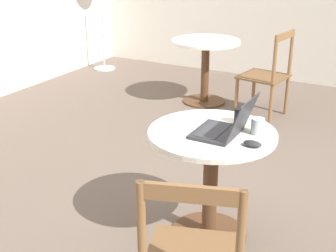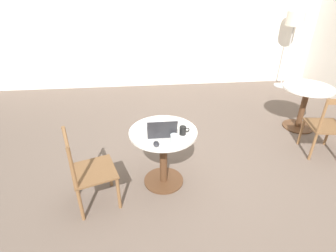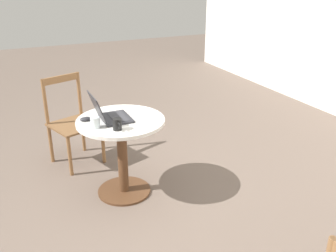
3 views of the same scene
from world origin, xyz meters
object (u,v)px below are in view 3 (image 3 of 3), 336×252
object	(u,v)px
cafe_table_near	(122,141)
chair_near_left	(72,122)
mouse	(86,119)
drinking_glass	(95,122)
mug	(117,124)
laptop	(110,115)

from	to	relation	value
cafe_table_near	chair_near_left	xyz separation A→B (m)	(-0.80, -0.27, -0.07)
mouse	drinking_glass	world-z (taller)	drinking_glass
drinking_glass	cafe_table_near	bearing A→B (deg)	110.90
mug	laptop	bearing A→B (deg)	177.86
cafe_table_near	laptop	bearing A→B (deg)	-105.43
chair_near_left	drinking_glass	distance (m)	0.95
laptop	drinking_glass	world-z (taller)	laptop
chair_near_left	mug	distance (m)	1.07
chair_near_left	laptop	distance (m)	0.86
laptop	chair_near_left	bearing A→B (deg)	-166.47
mug	cafe_table_near	bearing A→B (deg)	156.03
cafe_table_near	laptop	world-z (taller)	laptop
cafe_table_near	mouse	xyz separation A→B (m)	(-0.09, -0.27, 0.22)
laptop	mouse	xyz separation A→B (m)	(-0.07, -0.19, -0.03)
laptop	drinking_glass	bearing A→B (deg)	-53.86
cafe_table_near	laptop	size ratio (longest dim) A/B	2.41
drinking_glass	mouse	bearing A→B (deg)	-169.20
mouse	mug	distance (m)	0.35
mouse	mug	xyz separation A→B (m)	(0.30, 0.18, 0.03)
cafe_table_near	laptop	xyz separation A→B (m)	(-0.02, -0.08, 0.25)
laptop	mouse	world-z (taller)	laptop
laptop	mouse	distance (m)	0.21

